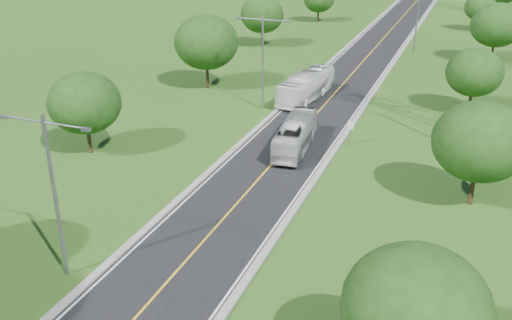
{
  "coord_description": "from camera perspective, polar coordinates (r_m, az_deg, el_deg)",
  "views": [
    {
      "loc": [
        14.76,
        -10.35,
        19.88
      ],
      "look_at": [
        0.86,
        25.42,
        3.0
      ],
      "focal_mm": 40.0,
      "sensor_mm": 36.0,
      "label": 1
    }
  ],
  "objects": [
    {
      "name": "tree_ld",
      "position": [
        91.36,
        0.62,
        14.33
      ],
      "size": [
        6.72,
        6.72,
        7.82
      ],
      "color": "black",
      "rests_on": "ground"
    },
    {
      "name": "ground",
      "position": [
        74.58,
        9.14,
        7.98
      ],
      "size": [
        260.0,
        260.0,
        0.0
      ],
      "primitive_type": "plane",
      "color": "#2C5217",
      "rests_on": "ground"
    },
    {
      "name": "speed_limit_sign",
      "position": [
        52.55,
        9.43,
        3.05
      ],
      "size": [
        0.55,
        0.09,
        2.4
      ],
      "color": "slate",
      "rests_on": "ground"
    },
    {
      "name": "curb_left",
      "position": [
        81.13,
        7.14,
        9.45
      ],
      "size": [
        0.5,
        150.0,
        0.22
      ],
      "primitive_type": "cube",
      "color": "gray",
      "rests_on": "ground"
    },
    {
      "name": "tree_rd",
      "position": [
        87.61,
        22.95,
        12.32
      ],
      "size": [
        7.14,
        7.14,
        8.3
      ],
      "color": "black",
      "rests_on": "ground"
    },
    {
      "name": "tree_re",
      "position": [
        111.48,
        21.55,
        13.98
      ],
      "size": [
        5.46,
        5.46,
        6.35
      ],
      "color": "black",
      "rests_on": "ground"
    },
    {
      "name": "tree_lc",
      "position": [
        68.79,
        -5.0,
        11.65
      ],
      "size": [
        7.56,
        7.56,
        8.79
      ],
      "color": "black",
      "rests_on": "ground"
    },
    {
      "name": "bus_outbound",
      "position": [
        51.23,
        3.97,
        2.56
      ],
      "size": [
        3.27,
        9.93,
        2.71
      ],
      "primitive_type": "imported",
      "rotation": [
        0.0,
        0.0,
        3.24
      ],
      "color": "beige",
      "rests_on": "road"
    },
    {
      "name": "streetlight_far_right",
      "position": [
        89.87,
        15.86,
        13.95
      ],
      "size": [
        5.9,
        0.25,
        10.0
      ],
      "color": "slate",
      "rests_on": "ground"
    },
    {
      "name": "curb_right",
      "position": [
        79.56,
        13.13,
        8.74
      ],
      "size": [
        0.5,
        150.0,
        0.22
      ],
      "primitive_type": "cube",
      "color": "gray",
      "rests_on": "ground"
    },
    {
      "name": "road",
      "position": [
        80.26,
        10.1,
        9.05
      ],
      "size": [
        8.0,
        150.0,
        0.06
      ],
      "primitive_type": "cube",
      "color": "black",
      "rests_on": "ground"
    },
    {
      "name": "tree_ra",
      "position": [
        25.43,
        15.67,
        -14.11
      ],
      "size": [
        6.3,
        6.3,
        7.33
      ],
      "color": "black",
      "rests_on": "ground"
    },
    {
      "name": "tree_lb",
      "position": [
        51.47,
        -16.77,
        5.5
      ],
      "size": [
        6.3,
        6.3,
        7.33
      ],
      "color": "black",
      "rests_on": "ground"
    },
    {
      "name": "bus_inbound",
      "position": [
        65.23,
        5.06,
        7.37
      ],
      "size": [
        3.85,
        11.3,
        3.08
      ],
      "primitive_type": "imported",
      "rotation": [
        0.0,
        0.0,
        -0.12
      ],
      "color": "white",
      "rests_on": "road"
    },
    {
      "name": "tree_rc",
      "position": [
        64.26,
        21.02,
        8.17
      ],
      "size": [
        5.88,
        5.88,
        6.84
      ],
      "color": "black",
      "rests_on": "ground"
    },
    {
      "name": "streetlight_near_left",
      "position": [
        33.53,
        -19.62,
        -2.29
      ],
      "size": [
        5.9,
        0.25,
        10.0
      ],
      "color": "slate",
      "rests_on": "ground"
    },
    {
      "name": "streetlight_mid_left",
      "position": [
        60.73,
        0.67,
        10.47
      ],
      "size": [
        5.9,
        0.25,
        10.0
      ],
      "color": "slate",
      "rests_on": "ground"
    },
    {
      "name": "tree_rb",
      "position": [
        43.04,
        21.51,
        1.73
      ],
      "size": [
        6.72,
        6.72,
        7.82
      ],
      "color": "black",
      "rests_on": "ground"
    }
  ]
}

